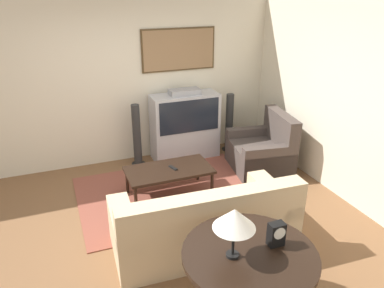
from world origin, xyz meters
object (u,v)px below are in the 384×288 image
Objects in this scene: couch at (204,224)px; speaker_tower_right at (229,124)px; coffee_table at (169,171)px; speaker_tower_left at (137,137)px; table_lamp at (234,219)px; armchair at (262,152)px; console_table at (250,259)px; tv at (185,126)px; mantel_clock at (276,234)px.

speaker_tower_right reaches higher than couch.
coffee_table is 1.15m from speaker_tower_left.
speaker_tower_right is at bearing 63.79° from table_lamp.
table_lamp is 0.43× the size of speaker_tower_right.
speaker_tower_left is at bearing -106.64° from armchair.
table_lamp is at bearing 174.28° from console_table.
table_lamp is (-0.84, -3.42, 0.52)m from tv.
speaker_tower_left and speaker_tower_right have the same top height.
mantel_clock reaches higher than couch.
table_lamp is (-0.20, -1.05, 0.80)m from couch.
tv is 2.67× the size of table_lamp.
console_table is (-0.03, -2.30, 0.29)m from coffee_table.
tv reaches higher than armchair.
mantel_clock is (0.25, 0.01, 0.17)m from console_table.
console_table is at bearing -5.72° from table_lamp.
speaker_tower_left is (-1.84, 0.88, 0.19)m from armchair.
speaker_tower_left is (-0.15, 3.43, -0.18)m from console_table.
console_table is (-0.05, -1.07, 0.37)m from couch.
mantel_clock is 3.46m from speaker_tower_left.
armchair is 0.92× the size of coffee_table.
couch is 9.63× the size of mantel_clock.
speaker_tower_right is at bearing -160.48° from armchair.
armchair is at bearing 8.66° from coffee_table.
speaker_tower_right is at bearing -119.15° from couch.
couch is at bearing 101.08° from mantel_clock.
tv is 0.84m from speaker_tower_left.
couch is 2.79m from speaker_tower_right.
tv is 1.06× the size of console_table.
armchair is at bearing 53.93° from table_lamp.
tv is at bearing -102.23° from couch.
console_table is at bearing 90.46° from couch.
tv is at bearing 0.35° from speaker_tower_left.
mantel_clock is at bearing -83.23° from speaker_tower_left.
tv is 1.16× the size of speaker_tower_right.
couch is 1.81× the size of console_table.
tv is at bearing 179.65° from speaker_tower_right.
table_lamp reaches higher than console_table.
table_lamp is 0.43× the size of speaker_tower_left.
tv reaches higher than table_lamp.
speaker_tower_left is (-0.20, 2.36, 0.20)m from couch.
mantel_clock is at bearing -84.32° from coffee_table.
table_lamp is at bearing -94.57° from coffee_table.
speaker_tower_left reaches higher than coffee_table.
mantel_clock is (0.21, -1.06, 0.55)m from couch.
speaker_tower_right is (-0.17, 0.88, 0.19)m from armchair.
couch is at bearing -39.11° from armchair.
table_lamp is at bearing 82.02° from couch.
speaker_tower_left is at bearing -82.28° from couch.
armchair reaches higher than coffee_table.
speaker_tower_left is (0.00, 3.42, -0.60)m from table_lamp.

